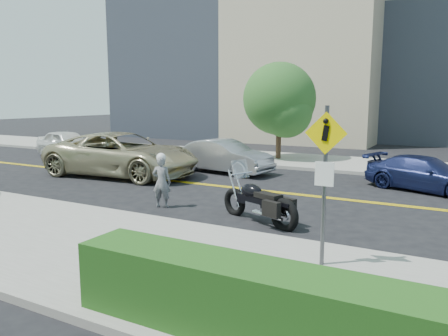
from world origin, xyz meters
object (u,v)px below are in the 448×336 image
pedestrian_sign (325,171)px  motorcyclist (162,180)px  parked_car_blue (425,174)px  motorcycle (259,193)px  parked_car_white (67,144)px  parked_car_silver (224,156)px  suv (122,154)px

pedestrian_sign → motorcyclist: (-5.69, 2.62, -1.13)m
parked_car_blue → pedestrian_sign: bearing=-167.8°
pedestrian_sign → motorcycle: 3.73m
parked_car_white → motorcyclist: bearing=-108.3°
motorcyclist → parked_car_silver: motorcyclist is taller
parked_car_white → parked_car_blue: bearing=-79.1°
motorcyclist → suv: size_ratio=0.25×
parked_car_blue → motorcyclist: bearing=152.8°
pedestrian_sign → motorcyclist: pedestrian_sign is taller
pedestrian_sign → parked_car_white: (-17.41, 9.49, -1.20)m
suv → pedestrian_sign: bearing=-125.2°
motorcycle → parked_car_blue: 7.47m
pedestrian_sign → suv: 12.29m
motorcycle → suv: suv is taller
suv → parked_car_blue: suv is taller
suv → parked_car_silver: size_ratio=1.50×
pedestrian_sign → parked_car_silver: bearing=127.8°
suv → parked_car_silver: (3.44, 2.82, -0.19)m
motorcycle → parked_car_white: motorcycle is taller
suv → parked_car_white: suv is taller
motorcyclist → parked_car_blue: 9.42m
pedestrian_sign → parked_car_silver: size_ratio=0.67×
parked_car_silver → suv: bearing=137.4°
motorcyclist → parked_car_silver: bearing=-96.2°
motorcyclist → parked_car_white: motorcyclist is taller
motorcycle → parked_car_silver: 8.01m
parked_car_silver → motorcycle: bearing=-136.8°
parked_car_white → parked_car_silver: parked_car_white is taller
motorcyclist → parked_car_blue: motorcyclist is taller
motorcyclist → motorcycle: 3.24m
motorcycle → motorcyclist: bearing=-159.7°
suv → parked_car_silver: bearing=-55.0°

